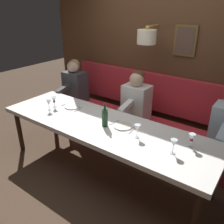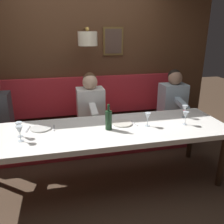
{
  "view_description": "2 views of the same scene",
  "coord_description": "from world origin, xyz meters",
  "px_view_note": "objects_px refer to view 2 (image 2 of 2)",
  "views": [
    {
      "loc": [
        -2.07,
        -1.66,
        2.14
      ],
      "look_at": [
        0.05,
        -0.12,
        0.92
      ],
      "focal_mm": 37.52,
      "sensor_mm": 36.0,
      "label": 1
    },
    {
      "loc": [
        -2.41,
        0.44,
        1.81
      ],
      "look_at": [
        0.05,
        -0.12,
        0.92
      ],
      "focal_mm": 37.17,
      "sensor_mm": 36.0,
      "label": 2
    }
  ],
  "objects_px": {
    "diner_nearest": "(173,96)",
    "diner_near": "(90,101)",
    "wine_glass_3": "(19,126)",
    "wine_glass_4": "(20,131)",
    "wine_glass_2": "(148,117)",
    "wine_glass_0": "(186,115)",
    "dining_table": "(103,134)",
    "wine_glass_1": "(185,109)",
    "wine_bottle": "(109,120)"
  },
  "relations": [
    {
      "from": "diner_near",
      "to": "wine_glass_4",
      "type": "xyz_separation_m",
      "value": [
        -1.0,
        0.86,
        0.04
      ]
    },
    {
      "from": "dining_table",
      "to": "diner_nearest",
      "type": "relative_size",
      "value": 3.73
    },
    {
      "from": "diner_nearest",
      "to": "wine_glass_2",
      "type": "distance_m",
      "value": 1.2
    },
    {
      "from": "diner_near",
      "to": "wine_glass_2",
      "type": "relative_size",
      "value": 4.82
    },
    {
      "from": "wine_glass_3",
      "to": "wine_glass_1",
      "type": "bearing_deg",
      "value": -86.32
    },
    {
      "from": "dining_table",
      "to": "wine_glass_0",
      "type": "xyz_separation_m",
      "value": [
        -0.08,
        -0.99,
        0.18
      ]
    },
    {
      "from": "wine_glass_2",
      "to": "wine_glass_3",
      "type": "distance_m",
      "value": 1.43
    },
    {
      "from": "diner_nearest",
      "to": "diner_near",
      "type": "relative_size",
      "value": 1.0
    },
    {
      "from": "wine_glass_1",
      "to": "wine_glass_4",
      "type": "xyz_separation_m",
      "value": [
        -0.25,
        1.98,
        0.0
      ]
    },
    {
      "from": "wine_bottle",
      "to": "wine_glass_3",
      "type": "bearing_deg",
      "value": 88.3
    },
    {
      "from": "diner_nearest",
      "to": "diner_near",
      "type": "height_order",
      "value": "same"
    },
    {
      "from": "dining_table",
      "to": "wine_glass_1",
      "type": "xyz_separation_m",
      "value": [
        0.13,
        -1.1,
        0.17
      ]
    },
    {
      "from": "wine_glass_2",
      "to": "wine_glass_3",
      "type": "xyz_separation_m",
      "value": [
        0.03,
        1.43,
        -0.0
      ]
    },
    {
      "from": "dining_table",
      "to": "diner_near",
      "type": "height_order",
      "value": "diner_near"
    },
    {
      "from": "dining_table",
      "to": "wine_bottle",
      "type": "bearing_deg",
      "value": -110.51
    },
    {
      "from": "dining_table",
      "to": "wine_glass_4",
      "type": "xyz_separation_m",
      "value": [
        -0.12,
        0.88,
        0.18
      ]
    },
    {
      "from": "diner_near",
      "to": "wine_glass_3",
      "type": "height_order",
      "value": "diner_near"
    },
    {
      "from": "wine_glass_2",
      "to": "wine_bottle",
      "type": "xyz_separation_m",
      "value": [
        0.0,
        0.47,
        -0.0
      ]
    },
    {
      "from": "wine_glass_1",
      "to": "wine_glass_3",
      "type": "distance_m",
      "value": 2.0
    },
    {
      "from": "wine_bottle",
      "to": "diner_near",
      "type": "bearing_deg",
      "value": 5.22
    },
    {
      "from": "diner_near",
      "to": "wine_glass_4",
      "type": "bearing_deg",
      "value": 139.42
    },
    {
      "from": "diner_nearest",
      "to": "wine_glass_0",
      "type": "bearing_deg",
      "value": 161.07
    },
    {
      "from": "diner_nearest",
      "to": "wine_glass_2",
      "type": "bearing_deg",
      "value": 139.06
    },
    {
      "from": "diner_near",
      "to": "wine_glass_2",
      "type": "height_order",
      "value": "diner_near"
    },
    {
      "from": "wine_glass_4",
      "to": "wine_bottle",
      "type": "height_order",
      "value": "wine_bottle"
    },
    {
      "from": "dining_table",
      "to": "wine_glass_4",
      "type": "height_order",
      "value": "wine_glass_4"
    },
    {
      "from": "dining_table",
      "to": "wine_glass_0",
      "type": "height_order",
      "value": "wine_glass_0"
    },
    {
      "from": "wine_glass_0",
      "to": "wine_glass_3",
      "type": "distance_m",
      "value": 1.89
    },
    {
      "from": "diner_nearest",
      "to": "diner_near",
      "type": "distance_m",
      "value": 1.34
    },
    {
      "from": "wine_glass_2",
      "to": "wine_glass_4",
      "type": "distance_m",
      "value": 1.41
    },
    {
      "from": "wine_glass_1",
      "to": "wine_bottle",
      "type": "xyz_separation_m",
      "value": [
        -0.16,
        1.04,
        0.0
      ]
    },
    {
      "from": "diner_near",
      "to": "wine_glass_4",
      "type": "distance_m",
      "value": 1.32
    },
    {
      "from": "diner_nearest",
      "to": "wine_glass_0",
      "type": "relative_size",
      "value": 4.82
    },
    {
      "from": "diner_near",
      "to": "wine_bottle",
      "type": "bearing_deg",
      "value": -174.78
    },
    {
      "from": "diner_near",
      "to": "wine_glass_0",
      "type": "relative_size",
      "value": 4.82
    },
    {
      "from": "wine_glass_4",
      "to": "wine_glass_1",
      "type": "bearing_deg",
      "value": -82.76
    },
    {
      "from": "wine_glass_4",
      "to": "wine_glass_2",
      "type": "bearing_deg",
      "value": -86.33
    },
    {
      "from": "wine_glass_1",
      "to": "wine_glass_2",
      "type": "xyz_separation_m",
      "value": [
        -0.16,
        0.57,
        0.0
      ]
    },
    {
      "from": "wine_glass_2",
      "to": "diner_nearest",
      "type": "bearing_deg",
      "value": -40.94
    },
    {
      "from": "wine_glass_0",
      "to": "wine_glass_1",
      "type": "xyz_separation_m",
      "value": [
        0.22,
        -0.11,
        -0.0
      ]
    },
    {
      "from": "dining_table",
      "to": "diner_nearest",
      "type": "xyz_separation_m",
      "value": [
        0.88,
        -1.32,
        0.13
      ]
    },
    {
      "from": "wine_glass_3",
      "to": "wine_glass_4",
      "type": "distance_m",
      "value": 0.12
    },
    {
      "from": "diner_near",
      "to": "wine_glass_4",
      "type": "relative_size",
      "value": 4.82
    },
    {
      "from": "wine_glass_0",
      "to": "wine_glass_4",
      "type": "height_order",
      "value": "same"
    },
    {
      "from": "wine_glass_0",
      "to": "wine_bottle",
      "type": "distance_m",
      "value": 0.93
    },
    {
      "from": "wine_glass_2",
      "to": "wine_glass_4",
      "type": "bearing_deg",
      "value": 93.67
    },
    {
      "from": "diner_nearest",
      "to": "wine_glass_1",
      "type": "relative_size",
      "value": 4.82
    },
    {
      "from": "diner_near",
      "to": "wine_glass_0",
      "type": "distance_m",
      "value": 1.4
    },
    {
      "from": "wine_glass_4",
      "to": "diner_near",
      "type": "bearing_deg",
      "value": -40.58
    },
    {
      "from": "dining_table",
      "to": "wine_glass_2",
      "type": "relative_size",
      "value": 18.0
    }
  ]
}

